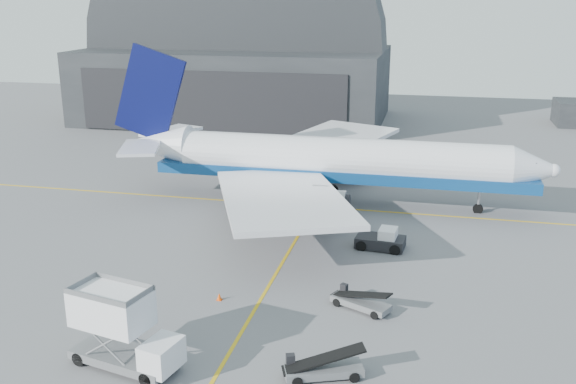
% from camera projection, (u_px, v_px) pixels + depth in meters
% --- Properties ---
extents(ground, '(200.00, 200.00, 0.00)m').
position_uv_depth(ground, '(265.00, 292.00, 46.50)').
color(ground, '#565659').
rests_on(ground, ground).
extents(taxi_lines, '(80.00, 42.12, 0.02)m').
position_uv_depth(taxi_lines, '(301.00, 231.00, 58.31)').
color(taxi_lines, gold).
rests_on(taxi_lines, ground).
extents(hangar, '(50.00, 28.30, 28.00)m').
position_uv_depth(hangar, '(236.00, 63.00, 108.89)').
color(hangar, black).
rests_on(hangar, ground).
extents(airliner, '(45.54, 44.16, 15.98)m').
position_uv_depth(airliner, '(323.00, 161.00, 65.28)').
color(airliner, white).
rests_on(airliner, ground).
extents(catering_truck, '(7.06, 3.88, 4.59)m').
position_uv_depth(catering_truck, '(121.00, 330.00, 36.54)').
color(catering_truck, slate).
rests_on(catering_truck, ground).
extents(pushback_tug, '(4.26, 2.76, 1.88)m').
position_uv_depth(pushback_tug, '(382.00, 240.00, 54.27)').
color(pushback_tug, black).
rests_on(pushback_tug, ground).
extents(belt_loader_a, '(4.74, 2.95, 1.79)m').
position_uv_depth(belt_loader_a, '(323.00, 368.00, 35.93)').
color(belt_loader_a, slate).
rests_on(belt_loader_a, ground).
extents(belt_loader_b, '(4.39, 3.04, 1.68)m').
position_uv_depth(belt_loader_b, '(360.00, 302.00, 43.83)').
color(belt_loader_b, slate).
rests_on(belt_loader_b, ground).
extents(traffic_cone, '(0.37, 0.37, 0.53)m').
position_uv_depth(traffic_cone, '(219.00, 297.00, 45.14)').
color(traffic_cone, '#F14A07').
rests_on(traffic_cone, ground).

